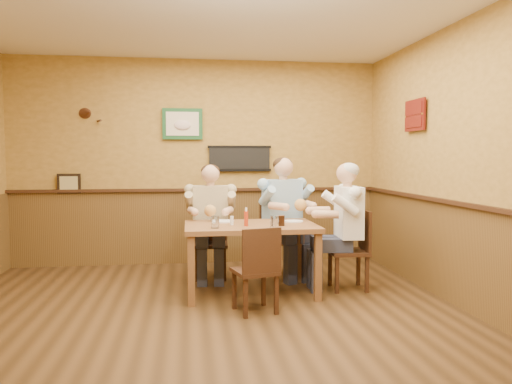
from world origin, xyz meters
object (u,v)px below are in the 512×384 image
Objects in this scene: chair_near_side at (255,269)px; cola_tumbler at (281,220)px; chair_back_left at (211,243)px; salt_shaker at (232,221)px; diner_blue_polo at (282,223)px; diner_white_elder at (348,233)px; diner_tan_shirt at (211,227)px; water_glass_left at (215,222)px; pepper_shaker at (246,222)px; dining_table at (251,233)px; chair_back_right at (282,239)px; hot_sauce_bottle at (246,218)px; water_glass_mid at (274,222)px; chair_right_end at (348,250)px.

cola_tumbler reaches higher than chair_near_side.
chair_back_left is 1.19m from cola_tumbler.
salt_shaker is at bearing -72.88° from chair_back_left.
diner_blue_polo is 1.04× the size of diner_white_elder.
diner_white_elder reaches higher than diner_tan_shirt.
water_glass_left is 1.53× the size of pepper_shaker.
water_glass_left is (0.00, -0.97, 0.19)m from diner_tan_shirt.
dining_table is 14.82× the size of salt_shaker.
diner_white_elder is at bearing -66.89° from chair_back_right.
chair_back_right reaches higher than salt_shaker.
diner_tan_shirt is 13.14× the size of salt_shaker.
chair_near_side is 4.71× the size of hot_sauce_bottle.
water_glass_mid is (0.59, -0.12, 0.00)m from water_glass_left.
water_glass_left is at bearing -77.24° from chair_right_end.
dining_table is at bearing 8.87° from salt_shaker.
chair_back_left is 0.96m from pepper_shaker.
chair_back_right reaches higher than dining_table.
pepper_shaker is (0.34, 0.15, -0.02)m from water_glass_left.
diner_tan_shirt is 0.90m from pepper_shaker.
pepper_shaker is at bearing -102.72° from chair_near_side.
chair_back_right is 1.09m from hot_sauce_bottle.
chair_right_end is 1.07× the size of chair_near_side.
diner_blue_polo is at bearing 56.53° from pepper_shaker.
diner_white_elder is at bearing 0.80° from dining_table.
diner_white_elder is 0.99m from water_glass_mid.
diner_blue_polo reaches higher than cola_tumbler.
dining_table is 0.86m from chair_back_left.
chair_right_end is at bearing 180.00° from diner_white_elder.
chair_back_right is 0.89m from diner_tan_shirt.
water_glass_mid reaches higher than water_glass_left.
hot_sauce_bottle is (0.33, 0.10, 0.03)m from water_glass_left.
hot_sauce_bottle is at bearing 176.68° from cola_tumbler.
diner_blue_polo reaches higher than diner_tan_shirt.
chair_back_left is at bearing 90.06° from water_glass_left.
chair_near_side is 6.36× the size of water_glass_mid.
chair_back_right reaches higher than chair_right_end.
chair_back_right is at bearing 3.20° from diner_tan_shirt.
chair_right_end is 0.19m from diner_white_elder.
diner_tan_shirt reaches higher than water_glass_left.
water_glass_left reaches higher than dining_table.
pepper_shaker is (-0.01, 0.57, 0.38)m from chair_near_side.
chair_right_end is 1.04m from water_glass_mid.
chair_back_right is at bearing 0.00° from diner_blue_polo.
pepper_shaker is at bearing -81.71° from diner_white_elder.
pepper_shaker is at bearing 169.21° from cola_tumbler.
diner_blue_polo reaches higher than chair_back_left.
chair_back_right reaches higher than chair_near_side.
chair_back_left is at bearing 127.88° from cola_tumbler.
cola_tumbler is (0.34, 0.50, 0.39)m from chair_near_side.
diner_blue_polo reaches higher than chair_right_end.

